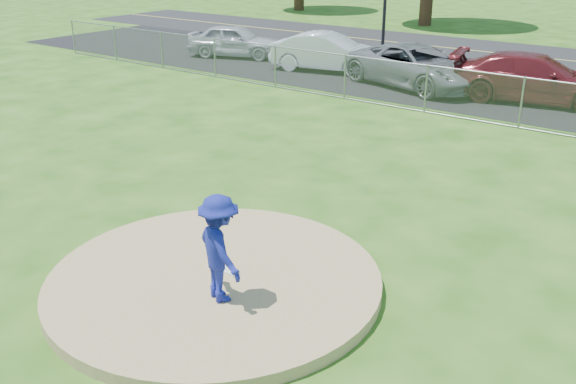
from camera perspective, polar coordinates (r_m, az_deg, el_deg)
name	(u,v)px	position (r m, az deg, el deg)	size (l,w,h in m)	color
ground	(459,139)	(18.57, 14.92, 4.62)	(120.00, 120.00, 0.00)	#265312
pitchers_mound	(215,280)	(10.58, -6.53, -7.82)	(5.40, 5.40, 0.20)	tan
pitching_rubber	(223,269)	(10.65, -5.82, -6.84)	(0.60, 0.15, 0.04)	white
chain_link_fence	(488,98)	(20.20, 17.33, 7.95)	(40.00, 0.06, 1.50)	gray
parking_lot	(531,94)	(24.56, 20.82, 8.11)	(50.00, 8.00, 0.01)	black
pitcher	(220,249)	(9.51, -6.08, -5.02)	(1.08, 0.62, 1.67)	navy
traffic_cone	(390,70)	(25.36, 9.05, 10.63)	(0.41, 0.41, 0.80)	#E55F0C
parked_car_silver	(235,41)	(30.14, -4.71, 13.26)	(1.73, 4.30, 1.46)	silver
parked_car_white	(328,52)	(26.88, 3.55, 12.29)	(1.62, 4.65, 1.53)	white
parked_car_gray	(416,66)	(24.45, 11.32, 10.92)	(2.54, 5.51, 1.53)	gray
parked_car_darkred	(534,78)	(23.32, 21.06, 9.43)	(2.23, 5.47, 1.59)	maroon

